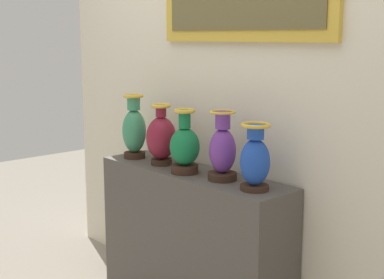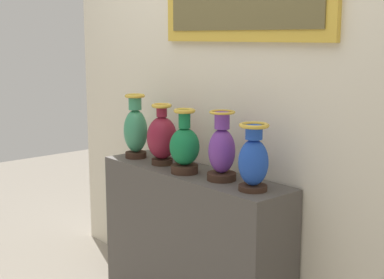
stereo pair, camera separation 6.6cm
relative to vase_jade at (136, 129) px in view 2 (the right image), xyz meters
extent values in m
cube|color=#4C4742|center=(0.49, 0.03, -0.58)|extent=(1.27, 0.33, 0.82)
cube|color=beige|center=(0.49, 0.25, 0.51)|extent=(2.83, 0.10, 3.01)
cylinder|color=#382319|center=(0.00, 0.00, -0.16)|extent=(0.13, 0.13, 0.04)
ellipsoid|color=#388C60|center=(0.00, 0.00, -0.01)|extent=(0.14, 0.14, 0.26)
cylinder|color=#388C60|center=(0.00, 0.00, 0.16)|extent=(0.08, 0.08, 0.08)
torus|color=gold|center=(0.00, 0.00, 0.21)|extent=(0.12, 0.12, 0.02)
cylinder|color=#382319|center=(0.25, 0.01, -0.16)|extent=(0.12, 0.12, 0.03)
ellipsoid|color=maroon|center=(0.25, 0.01, -0.02)|extent=(0.18, 0.18, 0.25)
cylinder|color=maroon|center=(0.25, 0.01, 0.14)|extent=(0.06, 0.06, 0.06)
torus|color=gold|center=(0.25, 0.01, 0.17)|extent=(0.12, 0.12, 0.02)
cylinder|color=#382319|center=(0.49, -0.02, -0.15)|extent=(0.15, 0.15, 0.04)
ellipsoid|color=#14723D|center=(0.49, -0.02, -0.03)|extent=(0.16, 0.16, 0.20)
cylinder|color=#14723D|center=(0.49, -0.02, 0.12)|extent=(0.06, 0.06, 0.09)
torus|color=gold|center=(0.49, -0.02, 0.17)|extent=(0.12, 0.12, 0.02)
cylinder|color=#382319|center=(0.73, 0.02, -0.16)|extent=(0.15, 0.15, 0.04)
ellipsoid|color=#6B3393|center=(0.73, 0.02, -0.02)|extent=(0.14, 0.14, 0.23)
cylinder|color=#6B3393|center=(0.73, 0.02, 0.14)|extent=(0.08, 0.08, 0.09)
torus|color=gold|center=(0.73, 0.02, 0.18)|extent=(0.13, 0.13, 0.01)
cylinder|color=#382319|center=(0.97, 0.00, -0.16)|extent=(0.14, 0.14, 0.03)
ellipsoid|color=#1E47B2|center=(0.97, 0.00, -0.04)|extent=(0.15, 0.15, 0.23)
cylinder|color=#1E47B2|center=(0.97, 0.00, 0.11)|extent=(0.08, 0.08, 0.07)
torus|color=gold|center=(0.97, 0.00, 0.14)|extent=(0.15, 0.15, 0.02)
camera|label=1|loc=(2.70, -1.97, 0.56)|focal=51.91mm
camera|label=2|loc=(2.74, -1.92, 0.56)|focal=51.91mm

